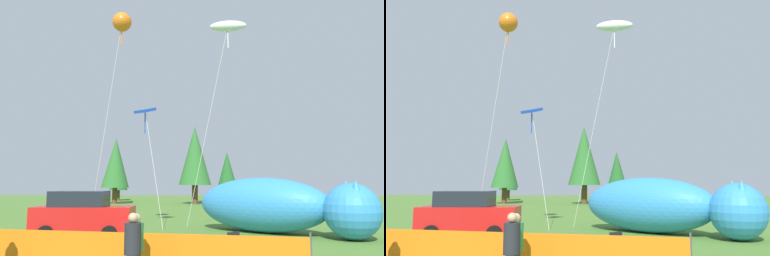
% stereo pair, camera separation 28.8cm
% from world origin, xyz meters
% --- Properties ---
extents(ground_plane, '(120.00, 120.00, 0.00)m').
position_xyz_m(ground_plane, '(0.00, 0.00, 0.00)').
color(ground_plane, '#4C752D').
extents(parked_car, '(4.26, 1.99, 2.03)m').
position_xyz_m(parked_car, '(-3.61, 2.80, 1.00)').
color(parked_car, red).
rests_on(parked_car, ground).
extents(folding_chair, '(0.73, 0.73, 0.90)m').
position_xyz_m(folding_chair, '(2.53, -1.36, 0.52)').
color(folding_chair, black).
rests_on(folding_chair, ground).
extents(inflatable_cat, '(8.32, 6.47, 2.64)m').
position_xyz_m(inflatable_cat, '(4.97, 5.14, 1.22)').
color(inflatable_cat, '#338CD8').
rests_on(inflatable_cat, ground).
extents(safety_fence, '(9.34, 1.26, 1.23)m').
position_xyz_m(safety_fence, '(-0.35, -3.49, 0.56)').
color(safety_fence, orange).
rests_on(safety_fence, ground).
extents(spectator_in_blue_shirt, '(0.37, 0.37, 1.71)m').
position_xyz_m(spectator_in_blue_shirt, '(0.26, -4.79, 0.93)').
color(spectator_in_blue_shirt, '#2D2D38').
rests_on(spectator_in_blue_shirt, ground).
extents(spectator_in_yellow_shirt, '(0.36, 0.36, 1.66)m').
position_xyz_m(spectator_in_yellow_shirt, '(0.22, -4.28, 0.91)').
color(spectator_in_yellow_shirt, '#2D2D38').
rests_on(spectator_in_yellow_shirt, ground).
extents(kite_white_ghost, '(3.51, 1.18, 11.64)m').
position_xyz_m(kite_white_ghost, '(2.83, 7.09, 11.18)').
color(kite_white_ghost, silver).
rests_on(kite_white_ghost, ground).
extents(kite_orange_flower, '(2.17, 1.32, 11.40)m').
position_xyz_m(kite_orange_flower, '(-2.85, 5.40, 10.85)').
color(kite_orange_flower, silver).
rests_on(kite_orange_flower, ground).
extents(kite_blue_box, '(1.97, 2.28, 6.65)m').
position_xyz_m(kite_blue_box, '(-1.87, 7.33, 6.32)').
color(kite_blue_box, silver).
rests_on(kite_blue_box, ground).
extents(horizon_tree_east, '(3.77, 3.77, 9.01)m').
position_xyz_m(horizon_tree_east, '(-0.43, 30.38, 5.53)').
color(horizon_tree_east, brown).
rests_on(horizon_tree_east, ground).
extents(horizon_tree_west, '(2.77, 2.77, 6.60)m').
position_xyz_m(horizon_tree_west, '(3.53, 38.31, 4.05)').
color(horizon_tree_west, brown).
rests_on(horizon_tree_west, ground).
extents(horizon_tree_mid, '(3.22, 3.22, 7.68)m').
position_xyz_m(horizon_tree_mid, '(-9.79, 30.28, 4.72)').
color(horizon_tree_mid, brown).
rests_on(horizon_tree_mid, ground).
extents(horizon_tree_northeast, '(2.49, 2.49, 5.93)m').
position_xyz_m(horizon_tree_northeast, '(-11.41, 37.95, 3.64)').
color(horizon_tree_northeast, brown).
rests_on(horizon_tree_northeast, ground).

